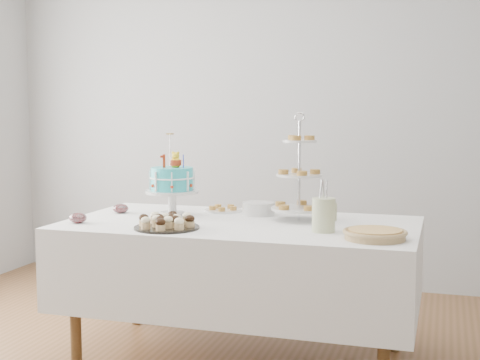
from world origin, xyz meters
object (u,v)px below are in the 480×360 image
(table, at_px, (240,263))
(utensil_pitcher, at_px, (324,213))
(jam_bowl_b, at_px, (121,209))
(plate_stack, at_px, (258,209))
(birthday_cake, at_px, (172,193))
(tiered_stand, at_px, (299,176))
(pastry_plate, at_px, (223,209))
(jam_bowl_a, at_px, (78,218))
(pie, at_px, (375,234))
(cupcake_tray, at_px, (167,221))

(table, distance_m, utensil_pitcher, 0.60)
(jam_bowl_b, bearing_deg, plate_stack, 12.27)
(birthday_cake, xyz_separation_m, tiered_stand, (0.75, 0.03, 0.12))
(table, relative_size, pastry_plate, 8.36)
(tiered_stand, height_order, jam_bowl_b, tiered_stand)
(pastry_plate, height_order, jam_bowl_a, jam_bowl_a)
(tiered_stand, distance_m, jam_bowl_a, 1.24)
(tiered_stand, bearing_deg, jam_bowl_a, -158.94)
(pie, bearing_deg, jam_bowl_a, -179.72)
(plate_stack, bearing_deg, birthday_cake, -162.63)
(plate_stack, bearing_deg, utensil_pitcher, -42.95)
(birthday_cake, xyz_separation_m, utensil_pitcher, (0.95, -0.28, -0.04))
(cupcake_tray, xyz_separation_m, jam_bowl_b, (-0.47, 0.40, -0.01))
(plate_stack, relative_size, utensil_pitcher, 0.72)
(pastry_plate, bearing_deg, table, -58.01)
(birthday_cake, xyz_separation_m, pastry_plate, (0.24, 0.22, -0.12))
(pastry_plate, bearing_deg, plate_stack, -15.45)
(cupcake_tray, distance_m, utensil_pitcher, 0.81)
(pastry_plate, height_order, jam_bowl_b, jam_bowl_b)
(cupcake_tray, bearing_deg, pie, 1.32)
(table, bearing_deg, tiered_stand, 27.17)
(cupcake_tray, bearing_deg, utensil_pitcher, 10.57)
(jam_bowl_a, relative_size, jam_bowl_b, 1.02)
(table, relative_size, utensil_pitcher, 7.27)
(pastry_plate, distance_m, jam_bowl_a, 0.89)
(plate_stack, height_order, jam_bowl_b, plate_stack)
(tiered_stand, xyz_separation_m, utensil_pitcher, (0.19, -0.31, -0.16))
(plate_stack, relative_size, pastry_plate, 0.83)
(table, xyz_separation_m, plate_stack, (0.03, 0.28, 0.26))
(pastry_plate, xyz_separation_m, jam_bowl_b, (-0.57, -0.24, 0.01))
(pie, bearing_deg, plate_stack, 142.84)
(plate_stack, bearing_deg, tiered_stand, -25.04)
(table, height_order, pie, pie)
(pastry_plate, bearing_deg, jam_bowl_b, -156.86)
(pastry_plate, xyz_separation_m, jam_bowl_a, (-0.63, -0.63, 0.01))
(table, distance_m, pastry_plate, 0.47)
(cupcake_tray, relative_size, jam_bowl_a, 3.56)
(cupcake_tray, bearing_deg, birthday_cake, 109.28)
(birthday_cake, height_order, jam_bowl_a, birthday_cake)
(table, bearing_deg, cupcake_tray, -135.47)
(utensil_pitcher, bearing_deg, birthday_cake, 144.96)
(tiered_stand, bearing_deg, cupcake_tray, -143.02)
(jam_bowl_b, bearing_deg, jam_bowl_a, -98.62)
(cupcake_tray, distance_m, tiered_stand, 0.78)
(table, relative_size, cupcake_tray, 5.63)
(birthday_cake, bearing_deg, plate_stack, -5.03)
(pastry_plate, bearing_deg, utensil_pitcher, -35.26)
(jam_bowl_b, bearing_deg, table, -7.41)
(jam_bowl_b, bearing_deg, pie, -13.84)
(plate_stack, distance_m, jam_bowl_a, 1.03)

